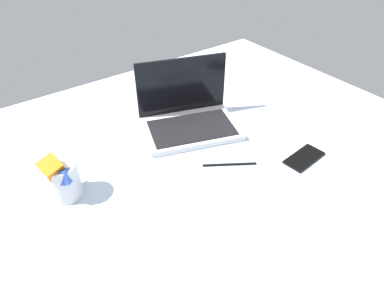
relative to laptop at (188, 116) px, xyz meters
The scene contains 5 objects.
bed_mattress 25.10cm from the laptop, 128.38° to the right, with size 180.00×140.00×18.00cm, color silver.
laptop is the anchor object (origin of this frame).
snack_cup 48.96cm from the laptop, behind, with size 9.97×10.29×14.67cm.
cell_phone 42.33cm from the laptop, 62.65° to the right, with size 6.80×14.00×0.80cm, color black.
charger_cable 26.10cm from the laptop, 95.03° to the right, with size 17.00×0.60×0.60cm, color black.
Camera 1 is at (-47.83, -69.67, 89.85)cm, focal length 32.59 mm.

